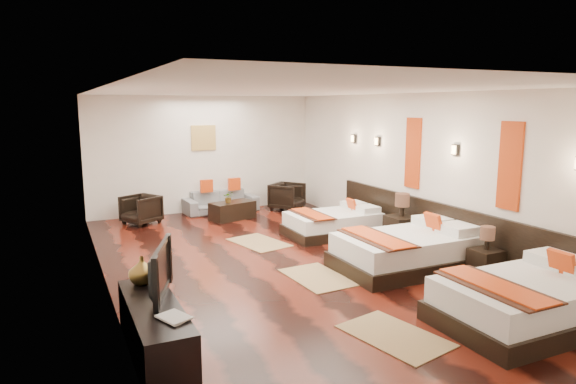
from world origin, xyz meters
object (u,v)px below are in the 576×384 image
bed_far (334,223)px  sofa (221,202)px  nightstand_a (486,260)px  nightstand_b (401,227)px  bed_mid (408,250)px  tv_console (155,329)px  table_plant (228,197)px  figurine (142,270)px  bed_near (531,300)px  armchair_right (287,196)px  book (164,322)px  armchair_left (141,210)px  coffee_table (233,210)px  tv (153,271)px

bed_far → sofa: size_ratio=1.05×
nightstand_a → nightstand_b: 2.03m
bed_mid → tv_console: bed_mid is taller
nightstand_b → table_plant: nightstand_b is taller
bed_mid → figurine: size_ratio=6.92×
bed_near → sofa: size_ratio=1.24×
nightstand_a → armchair_right: bearing=95.4°
tv_console → book: (0.00, -0.50, 0.29)m
bed_near → nightstand_a: (0.75, 1.41, -0.01)m
tv_console → table_plant: 6.26m
bed_far → tv_console: size_ratio=1.03×
figurine → nightstand_b: bearing=18.2°
armchair_left → coffee_table: 2.01m
sofa → bed_far: bearing=-68.7°
nightstand_a → figurine: 4.98m
figurine → armchair_left: figurine is taller
coffee_table → armchair_right: bearing=15.1°
armchair_left → figurine: bearing=-37.8°
nightstand_a → tv_console: nightstand_a is taller
book → table_plant: table_plant is taller
bed_mid → book: (-4.20, -1.66, 0.27)m
figurine → sofa: size_ratio=0.18×
sofa → armchair_right: size_ratio=2.40×
bed_far → tv: 5.30m
bed_near → coffee_table: bed_near is taller
armchair_left → tv_console: bearing=-36.8°
bed_mid → sofa: size_ratio=1.26×
nightstand_a → coffee_table: (-2.13, 5.43, -0.08)m
bed_mid → coffee_table: bearing=107.0°
tv_console → coffee_table: bearing=63.7°
armchair_right → bed_far: bearing=-132.3°
nightstand_b → bed_mid: bearing=-123.3°
armchair_left → tv: bearing=-36.6°
bed_mid → book: 4.52m
bed_far → armchair_left: 4.25m
bed_far → tv: bearing=-141.9°
tv → coffee_table: (2.76, 5.47, -0.63)m
bed_mid → tv: 4.29m
nightstand_b → tv: 5.34m
armchair_right → coffee_table: 1.64m
bed_near → bed_far: bearing=90.1°
nightstand_b → armchair_left: 5.59m
sofa → armchair_right: armchair_right is taller
book → nightstand_a: bearing=8.9°
bed_far → coffee_table: 2.61m
nightstand_b → tv: size_ratio=0.99×
figurine → armchair_left: size_ratio=0.46×
figurine → coffee_table: bearing=60.8°
bed_far → nightstand_a: (0.75, -3.21, 0.04)m
coffee_table → table_plant: size_ratio=3.88×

